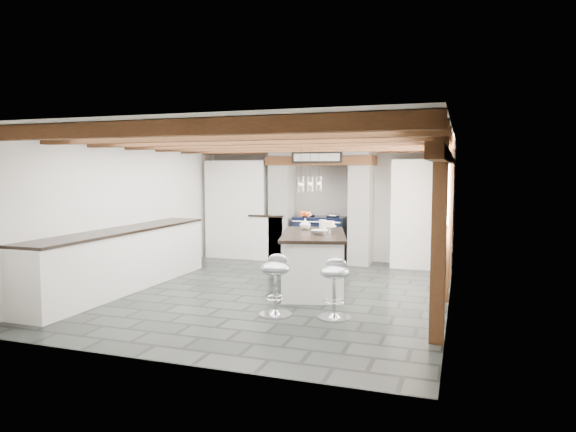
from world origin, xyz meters
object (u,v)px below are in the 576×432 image
(range_cooker, at_px, (320,238))
(kitchen_island, at_px, (313,261))
(bar_stool_near, at_px, (334,282))
(bar_stool_far, at_px, (276,278))

(range_cooker, distance_m, kitchen_island, 2.47)
(bar_stool_near, distance_m, bar_stool_far, 0.72)
(bar_stool_near, relative_size, bar_stool_far, 0.96)
(kitchen_island, relative_size, bar_stool_far, 2.53)
(range_cooker, height_order, bar_stool_far, range_cooker)
(kitchen_island, height_order, bar_stool_far, kitchen_island)
(bar_stool_far, bearing_deg, bar_stool_near, 11.20)
(range_cooker, bearing_deg, kitchen_island, -77.18)
(kitchen_island, distance_m, bar_stool_far, 1.46)
(range_cooker, xyz_separation_m, bar_stool_near, (1.20, -3.76, -0.01))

